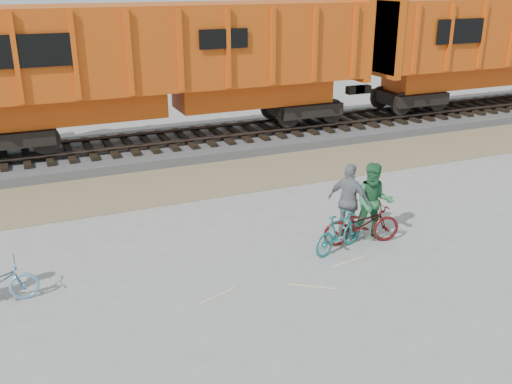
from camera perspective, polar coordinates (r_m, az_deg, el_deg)
ground at (r=11.92m, az=-0.60°, el=-7.55°), size 120.00×120.00×0.00m
gravel_strip at (r=16.70m, az=-7.93°, el=0.80°), size 120.00×3.00×0.02m
ballast_bed at (r=19.90m, az=-10.72°, el=4.33°), size 120.00×4.00×0.30m
track at (r=19.81m, az=-10.78°, el=5.23°), size 120.00×2.60×0.24m
hopper_car_center at (r=19.50m, az=-8.81°, el=12.72°), size 14.00×3.13×4.65m
hopper_car_right at (r=27.42m, az=24.04°, el=13.50°), size 14.00×3.13×4.65m
bicycle_teal at (r=12.55m, az=8.26°, el=-4.01°), size 1.53×0.89×0.89m
bicycle_maroon at (r=12.97m, az=10.51°, el=-3.18°), size 1.87×0.93×0.94m
person_man at (r=13.04m, az=11.68°, el=-1.03°), size 1.10×1.02×1.82m
person_woman at (r=13.06m, az=9.31°, el=-0.94°), size 0.92×1.11×1.77m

